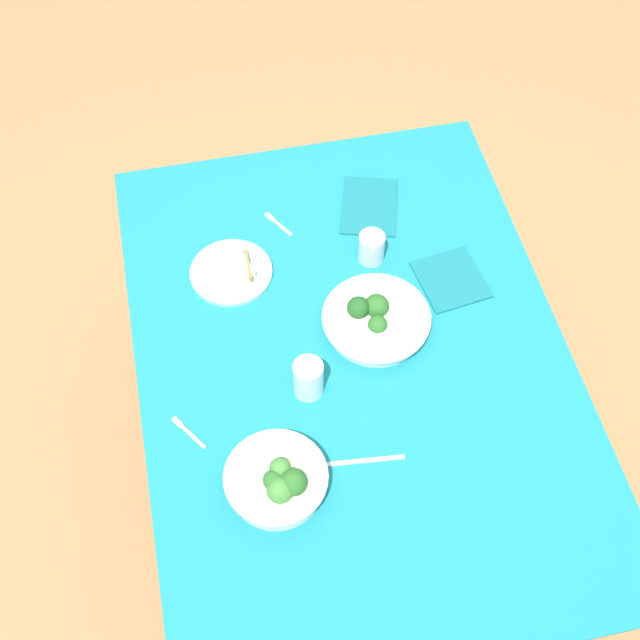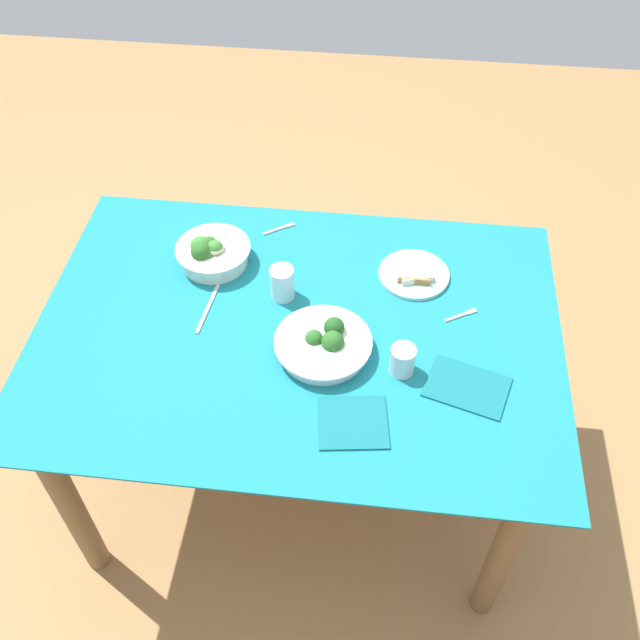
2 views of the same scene
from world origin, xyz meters
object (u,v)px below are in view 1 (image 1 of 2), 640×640
bread_side_plate (231,271)px  napkin_folded_lower (451,279)px  water_glass_side (371,247)px  fork_by_far_bowl (277,223)px  water_glass_center (308,378)px  broccoli_bowl_far (278,481)px  table_knife_left (358,462)px  napkin_folded_upper (369,206)px  broccoli_bowl_near (375,319)px  fork_by_near_bowl (187,431)px

bread_side_plate → napkin_folded_lower: bread_side_plate is taller
water_glass_side → fork_by_far_bowl: bearing=52.8°
bread_side_plate → napkin_folded_lower: 0.55m
water_glass_center → water_glass_side: 0.42m
broccoli_bowl_far → bread_side_plate: size_ratio=1.06×
table_knife_left → napkin_folded_upper: (0.71, -0.20, 0.00)m
water_glass_center → fork_by_far_bowl: bearing=-2.3°
fork_by_far_bowl → table_knife_left: same height
broccoli_bowl_near → table_knife_left: bearing=160.1°
table_knife_left → bread_side_plate: bearing=-65.8°
bread_side_plate → napkin_folded_upper: (0.14, -0.39, -0.01)m
napkin_folded_upper → broccoli_bowl_near: bearing=168.1°
broccoli_bowl_far → napkin_folded_lower: bearing=-48.5°
fork_by_near_bowl → table_knife_left: size_ratio=0.46×
broccoli_bowl_far → fork_by_near_bowl: 0.25m
water_glass_center → water_glass_side: bearing=-33.9°
napkin_folded_lower → fork_by_far_bowl: bearing=55.2°
bread_side_plate → broccoli_bowl_far: bearing=-179.0°
broccoli_bowl_near → napkin_folded_upper: bearing=-11.9°
broccoli_bowl_near → napkin_folded_lower: broccoli_bowl_near is taller
water_glass_center → table_knife_left: bearing=-161.2°
broccoli_bowl_near → napkin_folded_upper: 0.38m
water_glass_center → table_knife_left: water_glass_center is taller
bread_side_plate → fork_by_near_bowl: (-0.42, 0.16, -0.01)m
broccoli_bowl_far → napkin_folded_upper: (0.74, -0.38, -0.04)m
water_glass_side → napkin_folded_upper: bearing=-12.5°
broccoli_bowl_near → fork_by_near_bowl: size_ratio=2.74×
bread_side_plate → napkin_folded_upper: 0.42m
broccoli_bowl_near → water_glass_center: bearing=126.2°
napkin_folded_upper → napkin_folded_lower: same height
water_glass_center → fork_by_far_bowl: (0.51, -0.02, -0.05)m
fork_by_far_bowl → table_knife_left: (-0.71, -0.05, -0.00)m
bread_side_plate → table_knife_left: size_ratio=1.00×
broccoli_bowl_near → fork_by_far_bowl: size_ratio=2.83×
water_glass_center → bread_side_plate: bearing=18.2°
fork_by_far_bowl → fork_by_near_bowl: size_ratio=0.97×
napkin_folded_lower → water_glass_center: bearing=119.8°
bread_side_plate → napkin_folded_lower: (-0.13, -0.53, -0.01)m
bread_side_plate → fork_by_far_bowl: size_ratio=2.26×
water_glass_side → fork_by_near_bowl: 0.65m
water_glass_center → napkin_folded_lower: 0.47m
broccoli_bowl_far → napkin_folded_lower: 0.70m
broccoli_bowl_near → napkin_folded_lower: size_ratio=1.54×
broccoli_bowl_near → bread_side_plate: 0.39m
water_glass_side → fork_by_near_bowl: size_ratio=0.87×
napkin_folded_lower → water_glass_side: bearing=58.1°
broccoli_bowl_near → fork_by_near_bowl: 0.51m
fork_by_near_bowl → napkin_folded_lower: napkin_folded_lower is taller
water_glass_center → fork_by_near_bowl: water_glass_center is taller
water_glass_center → napkin_folded_lower: (0.23, -0.41, -0.05)m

